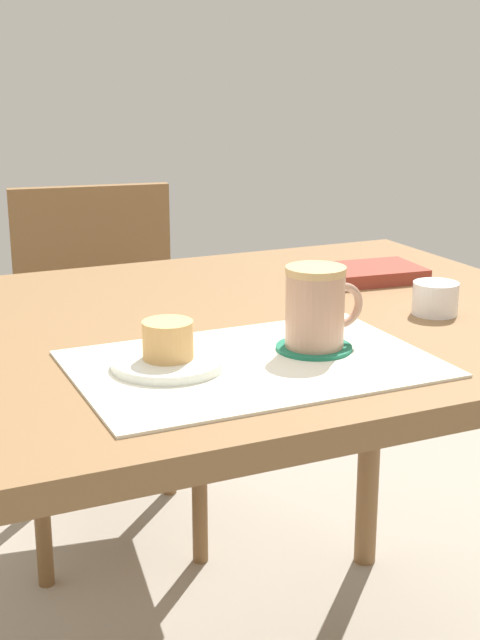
# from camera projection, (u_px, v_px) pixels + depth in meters

# --- Properties ---
(dining_table) EXTENTS (1.36, 0.86, 0.75)m
(dining_table) POSITION_uv_depth(u_px,v_px,m) (155.00, 375.00, 1.32)
(dining_table) COLOR brown
(dining_table) RESTS_ON ground_plane
(wooden_chair) EXTENTS (0.48, 0.48, 0.83)m
(wooden_chair) POSITION_uv_depth(u_px,v_px,m) (102.00, 345.00, 2.14)
(wooden_chair) COLOR brown
(wooden_chair) RESTS_ON ground_plane
(placemat) EXTENTS (0.45, 0.31, 0.00)m
(placemat) POSITION_uv_depth(u_px,v_px,m) (253.00, 364.00, 1.14)
(placemat) COLOR silver
(placemat) RESTS_ON dining_table
(pastry_plate) EXTENTS (0.14, 0.14, 0.01)m
(pastry_plate) POSITION_uv_depth(u_px,v_px,m) (168.00, 363.00, 1.12)
(pastry_plate) COLOR silver
(pastry_plate) RESTS_ON placemat
(pastry) EXTENTS (0.06, 0.06, 0.05)m
(pastry) POSITION_uv_depth(u_px,v_px,m) (168.00, 340.00, 1.11)
(pastry) COLOR #E0A860
(pastry) RESTS_ON pastry_plate
(coffee_coaster) EXTENTS (0.10, 0.10, 0.00)m
(coffee_coaster) POSITION_uv_depth(u_px,v_px,m) (314.00, 348.00, 1.19)
(coffee_coaster) COLOR #196B4C
(coffee_coaster) RESTS_ON placemat
(coffee_mug) EXTENTS (0.11, 0.08, 0.11)m
(coffee_mug) POSITION_uv_depth(u_px,v_px,m) (317.00, 307.00, 1.18)
(coffee_mug) COLOR tan
(coffee_mug) RESTS_ON coffee_coaster
(sugar_bowl) EXTENTS (0.07, 0.07, 0.05)m
(sugar_bowl) POSITION_uv_depth(u_px,v_px,m) (435.00, 298.00, 1.36)
(sugar_bowl) COLOR white
(sugar_bowl) RESTS_ON dining_table
(small_book) EXTENTS (0.19, 0.14, 0.02)m
(small_book) POSITION_uv_depth(u_px,v_px,m) (369.00, 273.00, 1.58)
(small_book) COLOR maroon
(small_book) RESTS_ON dining_table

